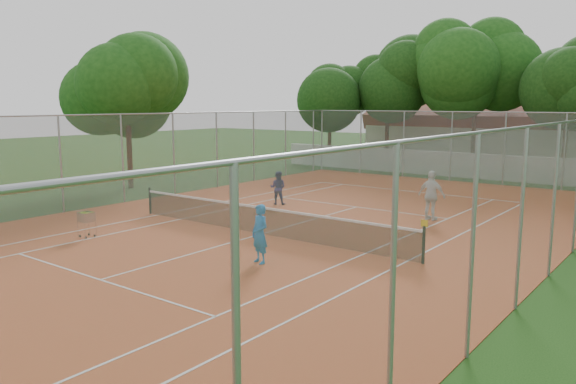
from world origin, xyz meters
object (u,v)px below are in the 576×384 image
Objects in this scene: clubhouse at (485,133)px; ball_hopper at (87,224)px; tennis_net at (261,220)px; player_near at (260,234)px; player_far_right at (432,196)px; player_far_left at (278,188)px.

clubhouse is 17.37× the size of ball_hopper.
clubhouse is (-2.00, 29.00, 1.69)m from tennis_net.
player_far_right reaches higher than player_near.
player_near is 1.13× the size of player_far_left.
tennis_net is 6.87m from player_far_right.
clubhouse is at bearing -70.05° from player_far_right.
player_far_left reaches higher than tennis_net.
player_near is at bearing 3.03° from ball_hopper.
tennis_net is 0.72× the size of clubhouse.
player_far_right is (6.80, 0.93, 0.21)m from player_far_left.
tennis_net is 29.12m from clubhouse.
player_near is 8.63m from player_far_right.
tennis_net is at bearing 98.88° from player_far_left.
player_far_left is 0.78× the size of player_far_right.
clubhouse reaches higher than tennis_net.
player_far_left is 6.87m from player_far_right.
tennis_net is at bearing 34.74° from ball_hopper.
clubhouse reaches higher than player_near.
player_near reaches higher than tennis_net.
player_far_right is (3.67, 5.79, 0.47)m from tennis_net.
player_far_right is (1.43, 8.51, 0.12)m from player_near.
tennis_net is 3.54m from player_near.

